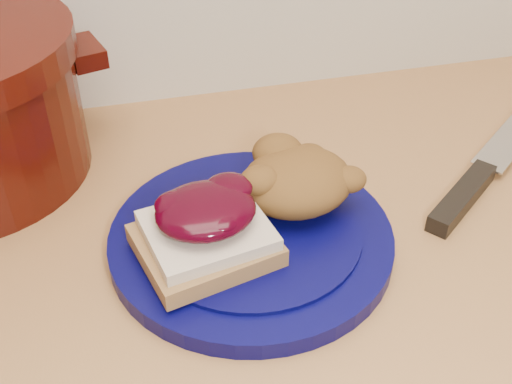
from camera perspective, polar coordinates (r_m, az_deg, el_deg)
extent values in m
cylinder|color=#04043C|center=(0.63, -0.44, -4.19)|extent=(0.31, 0.31, 0.02)
cube|color=olive|center=(0.59, -4.53, -4.72)|extent=(0.14, 0.13, 0.02)
cube|color=beige|center=(0.58, -4.38, -3.41)|extent=(0.12, 0.11, 0.01)
ellipsoid|color=black|center=(0.57, -4.51, -1.63)|extent=(0.10, 0.09, 0.03)
ellipsoid|color=brown|center=(0.63, 3.66, 0.93)|extent=(0.12, 0.11, 0.06)
cube|color=black|center=(0.71, 17.86, -0.44)|extent=(0.11, 0.10, 0.02)
cube|color=#350B05|center=(0.76, -15.08, 11.89)|extent=(0.05, 0.07, 0.02)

